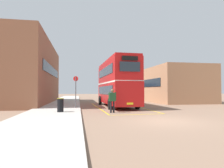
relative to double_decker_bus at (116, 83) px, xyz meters
name	(u,v)px	position (x,y,z in m)	size (l,w,h in m)	color
ground_plane	(116,104)	(0.76, 4.39, -2.51)	(135.60, 135.60, 0.00)	#846651
sidewalk_left	(64,102)	(-5.74, 6.79, -2.44)	(4.00, 57.60, 0.14)	#B2ADA3
brick_building_left	(30,74)	(-10.08, 6.32, 1.33)	(5.55, 18.09, 7.69)	brown
depot_building_right	(166,85)	(9.76, 8.96, -0.02)	(7.06, 15.81, 4.98)	#AD7A56
double_decker_bus	(116,83)	(0.00, 0.00, 0.00)	(3.01, 10.07, 4.75)	black
single_deck_bus	(120,91)	(3.98, 16.41, -0.87)	(2.84, 8.96, 3.02)	black
pedestrian_boarding	(112,99)	(-1.39, -5.58, -1.46)	(0.59, 0.29, 1.79)	black
litter_bin	(60,105)	(-5.19, -5.66, -1.88)	(0.48, 0.48, 0.98)	black
bus_stop_sign	(76,89)	(-4.16, -2.51, -0.69)	(0.44, 0.08, 2.81)	#4C4C51
bay_marking_yellow	(120,108)	(0.03, -1.88, -2.51)	(4.52, 12.12, 0.01)	gold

